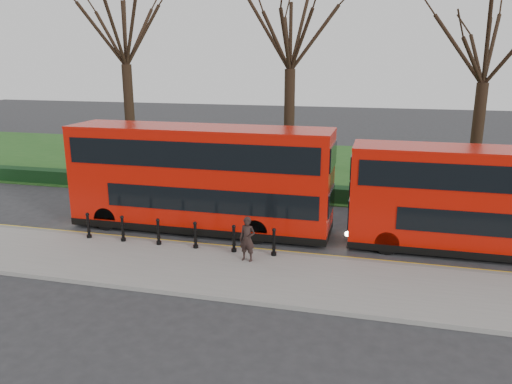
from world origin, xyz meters
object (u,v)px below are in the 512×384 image
(bus_lead, at_px, (200,179))
(bus_rear, at_px, (488,202))
(pedestrian, at_px, (247,239))
(bollard_row, at_px, (177,234))

(bus_lead, height_order, bus_rear, bus_lead)
(pedestrian, bearing_deg, bus_lead, 141.05)
(bus_rear, relative_size, pedestrian, 6.21)
(bus_lead, distance_m, bus_rear, 11.29)
(bollard_row, xyz_separation_m, pedestrian, (2.99, -0.69, 0.31))
(bus_lead, distance_m, pedestrian, 4.56)
(bus_lead, bearing_deg, bollard_row, -90.89)
(bollard_row, xyz_separation_m, bus_rear, (11.33, 2.54, 1.35))
(bus_rear, xyz_separation_m, pedestrian, (-8.34, -3.23, -1.05))
(bollard_row, height_order, pedestrian, pedestrian)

